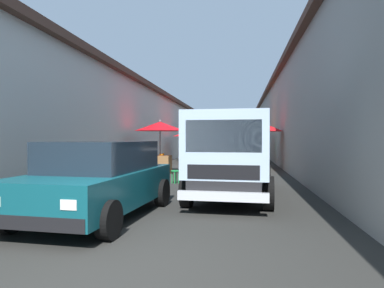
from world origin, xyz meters
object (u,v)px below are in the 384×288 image
Objects in this scene: fruit_stall_near_right at (160,134)px; hatchback_car at (99,179)px; delivery_truck at (230,158)px; fruit_stall_far_right at (194,135)px; vendor_by_crates at (266,148)px; plastic_stool at (175,174)px; fruit_stall_mid_lane at (260,132)px; fruit_stall_near_left at (247,132)px.

fruit_stall_near_right is 0.57× the size of hatchback_car.
fruit_stall_far_right is at bearing 11.14° from delivery_truck.
vendor_by_crates reaches higher than plastic_stool.
fruit_stall_far_right is 4.80m from vendor_by_crates.
delivery_truck is (-9.27, 1.16, -0.77)m from fruit_stall_mid_lane.
delivery_truck reaches higher than hatchback_car.
fruit_stall_near_left is 0.92× the size of fruit_stall_far_right.
fruit_stall_far_right is at bearing 4.59° from plastic_stool.
fruit_stall_mid_lane is at bearing -17.97° from hatchback_car.
fruit_stall_near_left reaches higher than fruit_stall_mid_lane.
fruit_stall_near_left reaches higher than delivery_truck.
fruit_stall_far_right is 6.32× the size of plastic_stool.
fruit_stall_mid_lane is 9.38m from delivery_truck.
plastic_stool is (-6.01, 3.07, -1.49)m from fruit_stall_mid_lane.
fruit_stall_mid_lane is (-4.89, -3.95, 0.11)m from fruit_stall_far_right.
fruit_stall_far_right is 0.68× the size of hatchback_car.
fruit_stall_near_left is 1.59× the size of vendor_by_crates.
fruit_stall_mid_lane is at bearing 170.96° from vendor_by_crates.
fruit_stall_mid_lane reaches higher than delivery_truck.
vendor_by_crates is at bearing -15.96° from hatchback_car.
delivery_truck is 11.52× the size of plastic_stool.
fruit_stall_near_left reaches higher than vendor_by_crates.
hatchback_car is 0.80× the size of delivery_truck.
delivery_truck is 3.14× the size of vendor_by_crates.
plastic_stool is (3.26, 1.91, -0.71)m from delivery_truck.
fruit_stall_near_left is 1.05× the size of fruit_stall_mid_lane.
fruit_stall_far_right is at bearing 89.07° from fruit_stall_near_left.
fruit_stall_far_right is 1.72× the size of vendor_by_crates.
delivery_truck is at bearing 172.36° from vendor_by_crates.
fruit_stall_near_right reaches higher than vendor_by_crates.
fruit_stall_near_right is 0.83× the size of fruit_stall_far_right.
fruit_stall_near_left is 1.11× the size of fruit_stall_near_right.
fruit_stall_far_right is 16.00m from hatchback_car.
fruit_stall_far_right is 1.14× the size of fruit_stall_mid_lane.
delivery_truck is (-6.24, -3.13, -0.64)m from fruit_stall_near_right.
fruit_stall_near_right is 0.95× the size of fruit_stall_mid_lane.
fruit_stall_mid_lane is 3.52m from vendor_by_crates.
fruit_stall_near_left is at bearing 35.12° from vendor_by_crates.
fruit_stall_far_right is 6.29m from fruit_stall_mid_lane.
fruit_stall_near_left is at bearing -13.34° from plastic_stool.
vendor_by_crates is 3.67× the size of plastic_stool.
vendor_by_crates is (3.36, -0.53, -0.90)m from fruit_stall_mid_lane.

